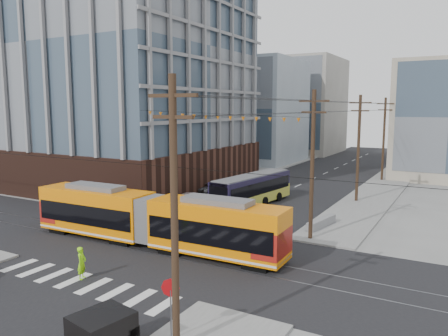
# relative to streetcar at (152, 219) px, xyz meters

# --- Properties ---
(ground) EXTENTS (160.00, 160.00, 0.00)m
(ground) POSITION_rel_streetcar_xyz_m (0.85, -4.21, -1.91)
(ground) COLOR slate
(office_building) EXTENTS (30.00, 25.00, 28.60)m
(office_building) POSITION_rel_streetcar_xyz_m (-21.15, 18.79, 12.39)
(office_building) COLOR #381E16
(office_building) RESTS_ON ground
(bg_bldg_nw_near) EXTENTS (18.00, 16.00, 18.00)m
(bg_bldg_nw_near) POSITION_rel_streetcar_xyz_m (-16.15, 47.79, 7.09)
(bg_bldg_nw_near) COLOR #8C99A5
(bg_bldg_nw_near) RESTS_ON ground
(bg_bldg_nw_far) EXTENTS (16.00, 18.00, 20.00)m
(bg_bldg_nw_far) POSITION_rel_streetcar_xyz_m (-13.15, 67.79, 8.09)
(bg_bldg_nw_far) COLOR gray
(bg_bldg_nw_far) RESTS_ON ground
(utility_pole_near) EXTENTS (0.30, 0.30, 11.00)m
(utility_pole_near) POSITION_rel_streetcar_xyz_m (9.35, -10.21, 3.59)
(utility_pole_near) COLOR black
(utility_pole_near) RESTS_ON ground
(utility_pole_far) EXTENTS (0.30, 0.30, 11.00)m
(utility_pole_far) POSITION_rel_streetcar_xyz_m (9.35, 51.79, 3.59)
(utility_pole_far) COLOR black
(utility_pole_far) RESTS_ON ground
(streetcar) EXTENTS (19.87, 3.26, 3.82)m
(streetcar) POSITION_rel_streetcar_xyz_m (0.00, 0.00, 0.00)
(streetcar) COLOR orange
(streetcar) RESTS_ON ground
(city_bus) EXTENTS (3.84, 11.41, 3.17)m
(city_bus) POSITION_rel_streetcar_xyz_m (0.58, 15.11, -0.32)
(city_bus) COLOR black
(city_bus) RESTS_ON ground
(parked_car_silver) EXTENTS (2.28, 4.85, 1.54)m
(parked_car_silver) POSITION_rel_streetcar_xyz_m (-4.44, 9.08, -1.14)
(parked_car_silver) COLOR #8C949A
(parked_car_silver) RESTS_ON ground
(parked_car_white) EXTENTS (2.07, 4.69, 1.34)m
(parked_car_white) POSITION_rel_streetcar_xyz_m (-4.64, 12.06, -1.24)
(parked_car_white) COLOR silver
(parked_car_white) RESTS_ON ground
(parked_car_grey) EXTENTS (4.28, 5.63, 1.42)m
(parked_car_grey) POSITION_rel_streetcar_xyz_m (-5.07, 17.92, -1.20)
(parked_car_grey) COLOR slate
(parked_car_grey) RESTS_ON ground
(pedestrian) EXTENTS (0.68, 0.81, 1.89)m
(pedestrian) POSITION_rel_streetcar_xyz_m (0.29, -6.76, -0.96)
(pedestrian) COLOR #88E80E
(pedestrian) RESTS_ON ground
(stop_sign) EXTENTS (1.01, 1.01, 2.62)m
(stop_sign) POSITION_rel_streetcar_xyz_m (8.82, -9.84, -0.60)
(stop_sign) COLOR #9B070C
(stop_sign) RESTS_ON ground
(jersey_barrier) EXTENTS (1.58, 4.18, 0.82)m
(jersey_barrier) POSITION_rel_streetcar_xyz_m (9.15, 10.24, -1.50)
(jersey_barrier) COLOR slate
(jersey_barrier) RESTS_ON ground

